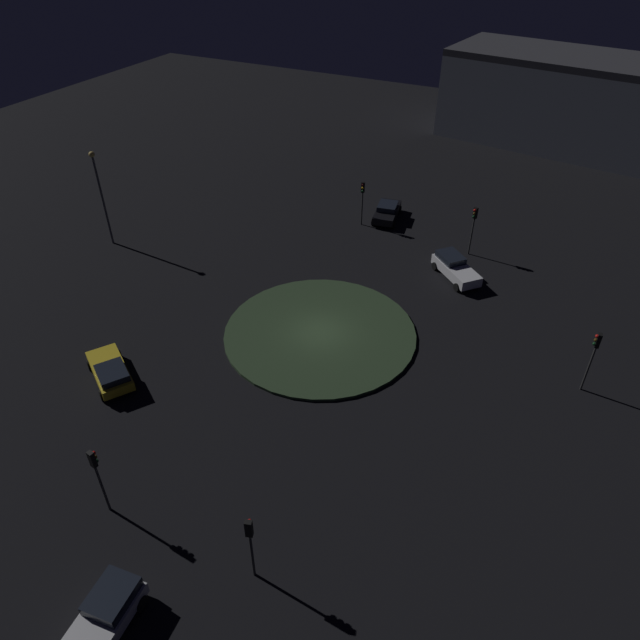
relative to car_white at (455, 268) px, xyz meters
The scene contains 13 objects.
ground_plane 12.40m from the car_white, 118.54° to the right, with size 119.60×119.60×0.00m, color black.
roundabout_island 12.39m from the car_white, 118.54° to the right, with size 12.67×12.67×0.19m, color #2D4228.
car_white is the anchor object (origin of this frame).
car_black 10.44m from the car_white, 140.58° to the left, with size 2.65×4.50×1.38m.
car_yellow 25.40m from the car_white, 126.24° to the right, with size 4.54×3.81×1.34m.
car_silver 32.11m from the car_white, 98.95° to the right, with size 2.39×4.29×1.45m.
traffic_light_south 27.16m from the car_white, 91.93° to the right, with size 0.35×0.39×3.84m.
traffic_light_north 10.85m from the car_white, 154.69° to the left, with size 0.34×0.38×3.93m.
traffic_light_east 13.53m from the car_white, 40.39° to the right, with size 0.37×0.33×4.14m.
traffic_light_south_near 28.84m from the car_white, 107.78° to the right, with size 0.33×0.38×4.09m.
traffic_light_north_near 4.35m from the car_white, 88.73° to the left, with size 0.36×0.39×4.08m.
streetlamp_west 28.13m from the car_white, 163.96° to the right, with size 0.45×0.45×7.81m.
store_building 33.41m from the car_white, 80.76° to the left, with size 32.82×15.28×9.47m.
Camera 1 is at (13.54, -26.90, 23.81)m, focal length 32.53 mm.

